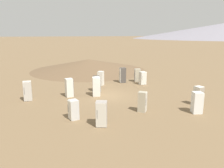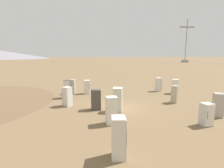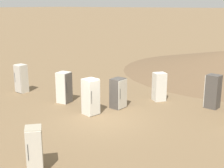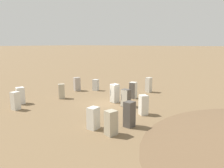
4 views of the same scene
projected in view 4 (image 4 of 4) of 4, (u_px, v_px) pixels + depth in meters
The scene contains 14 objects.
ground_plane at pixel (107, 104), 22.07m from camera, with size 1000.00×1000.00×0.00m, color brown.
discarded_fridge_0 at pixel (133, 90), 24.20m from camera, with size 0.78×0.80×1.82m.
discarded_fridge_1 at pixel (126, 98), 21.11m from camera, with size 0.82×0.70×1.68m.
discarded_fridge_2 at pixel (20, 96), 22.02m from camera, with size 0.87×0.91×1.70m.
discarded_fridge_3 at pixel (93, 118), 15.54m from camera, with size 0.70×0.77×1.59m.
discarded_fridge_4 at pixel (149, 85), 27.28m from camera, with size 0.66×0.75×1.85m.
discarded_fridge_5 at pixel (129, 114), 15.91m from camera, with size 0.71×0.80×1.90m.
discarded_fridge_6 at pixel (62, 91), 24.12m from camera, with size 0.83×0.84×1.64m.
discarded_fridge_7 at pixel (96, 85), 28.27m from camera, with size 0.78×0.75×1.45m.
discarded_fridge_8 at pixel (115, 93), 22.53m from camera, with size 0.84×0.87×1.91m.
discarded_fridge_9 at pixel (111, 123), 14.48m from camera, with size 0.80×0.86×1.68m.
discarded_fridge_10 at pixel (15, 101), 20.02m from camera, with size 0.72×0.71×1.69m.
discarded_fridge_11 at pixel (77, 84), 28.08m from camera, with size 0.90×0.92×1.73m.
discarded_fridge_12 at pixel (143, 105), 18.65m from camera, with size 0.94×0.93×1.71m.
Camera 4 is at (12.87, -17.00, 6.04)m, focal length 35.00 mm.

